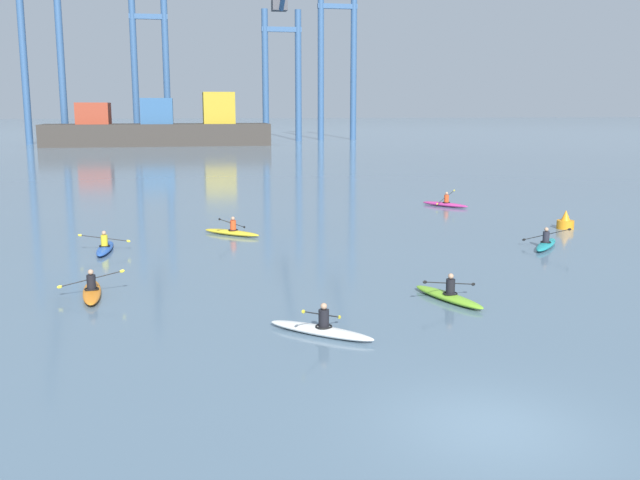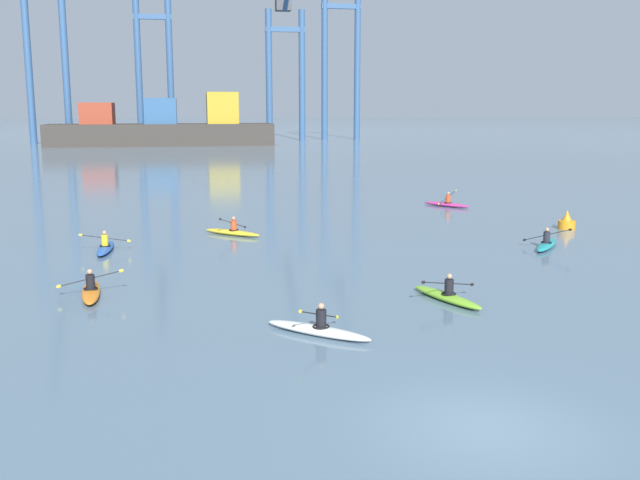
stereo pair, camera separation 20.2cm
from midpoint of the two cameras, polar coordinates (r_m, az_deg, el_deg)
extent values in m
plane|color=slate|center=(15.54, 12.89, -14.16)|extent=(800.00, 800.00, 0.00)
cube|color=#38332D|center=(125.14, -12.64, 8.06)|extent=(36.93, 8.30, 3.59)
cube|color=#993823|center=(125.81, -17.40, 9.46)|extent=(5.17, 5.81, 3.46)
cube|color=#2D5684|center=(125.06, -12.72, 9.84)|extent=(5.17, 5.81, 4.19)
cube|color=#B29323|center=(125.14, -8.00, 10.22)|extent=(5.17, 5.81, 5.20)
cylinder|color=#335684|center=(135.35, -22.27, 13.07)|extent=(1.20, 1.20, 28.89)
cylinder|color=#335684|center=(134.34, -19.71, 13.26)|extent=(1.20, 1.20, 28.89)
cylinder|color=#335684|center=(140.44, -14.39, 12.88)|extent=(1.20, 1.20, 26.42)
cylinder|color=#335684|center=(140.22, -12.01, 12.98)|extent=(1.20, 1.20, 26.42)
cube|color=#335684|center=(141.05, -13.36, 16.69)|extent=(6.88, 0.90, 0.90)
cylinder|color=#335684|center=(138.72, -4.35, 12.71)|extent=(1.20, 1.20, 24.03)
cylinder|color=#335684|center=(139.54, -1.76, 12.72)|extent=(1.20, 1.20, 24.03)
cube|color=#335684|center=(139.69, -3.09, 16.17)|extent=(7.41, 0.90, 0.90)
cube|color=#47474C|center=(142.68, -3.25, 17.91)|extent=(2.80, 2.80, 2.00)
cylinder|color=#335684|center=(143.67, 0.03, 13.78)|extent=(1.20, 1.20, 29.66)
cylinder|color=#335684|center=(145.00, 2.61, 13.74)|extent=(1.20, 1.20, 29.66)
cube|color=#335684|center=(145.27, 1.34, 17.86)|extent=(7.66, 0.90, 0.90)
cylinder|color=orange|center=(40.73, 18.55, 1.16)|extent=(0.90, 0.90, 0.45)
cone|color=orange|center=(40.65, 18.59, 1.86)|extent=(0.50, 0.49, 0.55)
ellipsoid|color=orange|center=(26.19, -17.67, -3.92)|extent=(0.92, 3.44, 0.26)
torus|color=black|center=(26.06, -17.69, -3.68)|extent=(0.53, 0.53, 0.05)
cylinder|color=black|center=(26.00, -17.72, -3.17)|extent=(0.30, 0.30, 0.50)
sphere|color=tan|center=(25.93, -17.76, -2.41)|extent=(0.19, 0.19, 0.19)
cylinder|color=black|center=(26.03, -17.73, -2.93)|extent=(2.06, 0.23, 0.45)
ellipsoid|color=yellow|center=(26.13, -19.96, -3.48)|extent=(0.20, 0.06, 0.14)
ellipsoid|color=yellow|center=(25.97, -15.49, -2.37)|extent=(0.20, 0.06, 0.14)
ellipsoid|color=yellow|center=(36.98, -7.10, 0.58)|extent=(2.93, 2.72, 0.26)
torus|color=black|center=(36.89, -6.98, 0.78)|extent=(0.69, 0.69, 0.05)
cylinder|color=#DB471E|center=(36.85, -6.99, 1.15)|extent=(0.30, 0.30, 0.50)
sphere|color=tan|center=(36.80, -7.00, 1.69)|extent=(0.19, 0.19, 0.19)
cylinder|color=black|center=(36.87, -7.06, 1.31)|extent=(1.36, 1.51, 0.71)
ellipsoid|color=black|center=(36.05, -8.05, 1.63)|extent=(0.17, 0.18, 0.16)
ellipsoid|color=black|center=(37.70, -6.11, 1.01)|extent=(0.17, 0.18, 0.16)
ellipsoid|color=#7ABC2D|center=(24.72, 9.79, -4.41)|extent=(1.68, 3.41, 0.26)
torus|color=black|center=(24.62, 9.95, -4.15)|extent=(0.62, 0.62, 0.05)
cylinder|color=black|center=(24.56, 9.97, -3.61)|extent=(0.30, 0.30, 0.50)
sphere|color=tan|center=(24.47, 9.99, -2.81)|extent=(0.19, 0.19, 0.19)
cylinder|color=black|center=(24.57, 9.90, -3.36)|extent=(1.98, 0.71, 0.36)
ellipsoid|color=black|center=(23.90, 7.99, -3.29)|extent=(0.20, 0.10, 0.14)
ellipsoid|color=black|center=(25.27, 11.70, -3.42)|extent=(0.20, 0.10, 0.14)
ellipsoid|color=#2856B2|center=(34.00, -16.67, -0.64)|extent=(0.72, 3.42, 0.26)
torus|color=black|center=(33.88, -16.71, -0.44)|extent=(0.51, 0.51, 0.05)
cylinder|color=gold|center=(33.83, -16.73, -0.04)|extent=(0.30, 0.30, 0.50)
sphere|color=tan|center=(33.78, -16.76, 0.54)|extent=(0.19, 0.19, 0.19)
cylinder|color=black|center=(33.87, -16.73, 0.14)|extent=(2.08, 0.11, 0.36)
ellipsoid|color=yellow|center=(34.00, -18.47, 0.36)|extent=(0.20, 0.05, 0.14)
ellipsoid|color=yellow|center=(33.76, -14.97, -0.08)|extent=(0.20, 0.05, 0.14)
ellipsoid|color=silver|center=(20.79, -0.22, -7.12)|extent=(2.94, 2.71, 0.26)
torus|color=black|center=(20.70, 0.02, -6.79)|extent=(0.69, 0.69, 0.05)
cylinder|color=black|center=(20.63, 0.02, -6.15)|extent=(0.30, 0.30, 0.50)
sphere|color=tan|center=(20.54, 0.02, -5.22)|extent=(0.19, 0.19, 0.19)
cylinder|color=black|center=(20.63, -0.10, -5.87)|extent=(1.36, 1.52, 0.69)
ellipsoid|color=yellow|center=(19.72, -1.61, -5.64)|extent=(0.17, 0.18, 0.16)
ellipsoid|color=yellow|center=(21.55, 1.27, -6.07)|extent=(0.17, 0.18, 0.16)
ellipsoid|color=teal|center=(35.04, 17.15, -0.35)|extent=(2.58, 3.04, 0.26)
torus|color=black|center=(34.91, 17.13, -0.15)|extent=(0.69, 0.69, 0.05)
cylinder|color=#23232D|center=(34.87, 17.15, 0.24)|extent=(0.30, 0.30, 0.50)
sphere|color=tan|center=(34.81, 17.19, 0.80)|extent=(0.19, 0.19, 0.19)
cylinder|color=black|center=(34.90, 17.18, 0.41)|extent=(1.60, 1.27, 0.68)
ellipsoid|color=black|center=(35.15, 15.55, 0.03)|extent=(0.19, 0.16, 0.16)
ellipsoid|color=black|center=(34.69, 18.83, 0.80)|extent=(0.19, 0.16, 0.16)
ellipsoid|color=#C13384|center=(48.01, 9.66, 2.77)|extent=(2.54, 3.07, 0.26)
torus|color=black|center=(47.94, 9.76, 2.93)|extent=(0.69, 0.69, 0.05)
cylinder|color=#DB471E|center=(47.91, 9.77, 3.21)|extent=(0.30, 0.30, 0.50)
sphere|color=tan|center=(47.87, 9.78, 3.63)|extent=(0.19, 0.19, 0.19)
cylinder|color=black|center=(47.93, 9.72, 3.34)|extent=(1.61, 1.23, 0.73)
ellipsoid|color=yellow|center=(47.14, 9.06, 2.81)|extent=(0.19, 0.16, 0.16)
ellipsoid|color=yellow|center=(48.72, 10.36, 3.84)|extent=(0.19, 0.16, 0.16)
camera|label=1|loc=(0.10, -90.18, -0.03)|focal=40.79mm
camera|label=2|loc=(0.10, 89.82, 0.03)|focal=40.79mm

